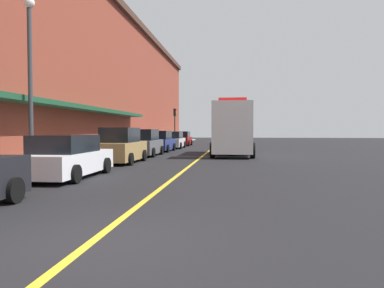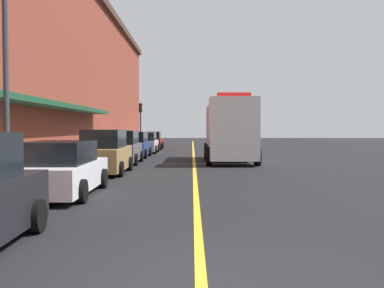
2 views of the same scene
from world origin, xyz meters
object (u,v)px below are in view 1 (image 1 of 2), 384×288
parked_car_4 (160,142)px  box_truck (233,130)px  parking_meter_1 (166,137)px  parked_car_2 (121,147)px  parking_meter_2 (128,140)px  parking_meter_0 (109,142)px  parked_car_1 (67,158)px  parked_car_6 (182,139)px  street_lamp_left (30,65)px  parked_car_5 (173,140)px  traffic_light_near (175,119)px  parked_car_3 (144,144)px  parking_meter_3 (167,137)px

parked_car_4 → box_truck: box_truck is taller
parking_meter_1 → parked_car_2: bearing=-85.9°
box_truck → parking_meter_2: box_truck is taller
parking_meter_0 → parked_car_4: bearing=81.1°
parking_meter_1 → parked_car_1: bearing=-87.0°
parked_car_2 → parked_car_4: size_ratio=0.99×
parked_car_4 → parked_car_2: bearing=-178.6°
parked_car_6 → street_lamp_left: street_lamp_left is taller
parked_car_5 → box_truck: (5.94, -9.16, 1.05)m
parking_meter_0 → parked_car_2: bearing=-55.5°
parked_car_5 → parked_car_6: bearing=-0.2°
parked_car_2 → parked_car_4: (-0.12, 10.69, -0.08)m
parked_car_1 → parked_car_5: size_ratio=1.11×
parked_car_1 → parking_meter_2: parked_car_1 is taller
parking_meter_0 → traffic_light_near: bearing=89.9°
parked_car_1 → parking_meter_2: 12.42m
parked_car_6 → parking_meter_0: 20.17m
parked_car_3 → parking_meter_1: parked_car_3 is taller
parked_car_6 → parking_meter_0: (-1.49, -20.12, 0.29)m
box_truck → parking_meter_3: bearing=-151.4°
parked_car_6 → parking_meter_1: (-1.49, -1.97, 0.29)m
parked_car_3 → traffic_light_near: bearing=3.3°
parking_meter_0 → parking_meter_2: (0.00, 4.03, 0.00)m
parked_car_2 → parked_car_6: (0.03, 22.24, -0.11)m
parked_car_3 → traffic_light_near: 20.51m
parked_car_5 → parking_meter_0: 14.05m
parked_car_4 → parking_meter_3: bearing=8.4°
parked_car_6 → street_lamp_left: 27.84m
street_lamp_left → traffic_light_near: street_lamp_left is taller
parked_car_1 → traffic_light_near: traffic_light_near is taller
street_lamp_left → parking_meter_1: bearing=88.7°
parked_car_3 → parking_meter_2: size_ratio=3.38×
parked_car_5 → parking_meter_3: parked_car_5 is taller
parking_meter_2 → parking_meter_3: (0.00, 14.62, 0.00)m
parked_car_4 → parked_car_5: (0.14, 5.41, -0.04)m
parked_car_2 → parking_meter_0: parked_car_2 is taller
parked_car_1 → parking_meter_3: (-1.37, 26.97, 0.30)m
parking_meter_0 → parking_meter_3: 18.65m
parked_car_5 → parked_car_4: bearing=178.4°
box_truck → parking_meter_0: 8.88m
street_lamp_left → parking_meter_3: bearing=88.7°
parking_meter_1 → parked_car_6: bearing=52.9°
parking_meter_1 → parking_meter_2: 14.12m
parked_car_4 → street_lamp_left: 16.48m
parked_car_1 → parking_meter_2: size_ratio=3.67×
parking_meter_0 → parked_car_1: bearing=-80.6°
box_truck → parking_meter_1: box_truck is taller
parked_car_2 → street_lamp_left: 6.67m
parked_car_2 → parking_meter_0: 2.59m
street_lamp_left → traffic_light_near: bearing=88.8°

